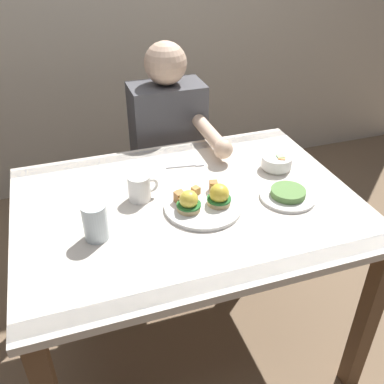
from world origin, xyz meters
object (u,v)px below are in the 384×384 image
coffee_mug (140,187)px  fruit_bowl (276,162)px  eggs_benedict_plate (203,202)px  water_glass_near (96,223)px  diner_person (171,147)px  dining_table (188,226)px  fork (188,165)px  side_plate (288,195)px

coffee_mug → fruit_bowl: bearing=4.0°
eggs_benedict_plate → water_glass_near: (-0.37, -0.04, 0.03)m
eggs_benedict_plate → diner_person: 0.67m
dining_table → coffee_mug: coffee_mug is taller
dining_table → fork: bearing=72.0°
dining_table → fork: (0.08, 0.25, 0.11)m
diner_person → water_glass_near: bearing=-122.4°
dining_table → water_glass_near: 0.38m
diner_person → dining_table: bearing=-100.3°
side_plate → diner_person: (-0.24, 0.69, -0.10)m
eggs_benedict_plate → fruit_bowl: (0.37, 0.17, 0.00)m
fork → diner_person: diner_person is taller
fruit_bowl → side_plate: bearing=-106.5°
fork → side_plate: size_ratio=0.78×
dining_table → eggs_benedict_plate: size_ratio=4.44×
water_glass_near → dining_table: bearing=15.8°
coffee_mug → diner_person: (0.26, 0.53, -0.14)m
side_plate → fruit_bowl: bearing=73.5°
fruit_bowl → side_plate: fruit_bowl is taller
eggs_benedict_plate → side_plate: 0.31m
eggs_benedict_plate → coffee_mug: size_ratio=2.42×
coffee_mug → water_glass_near: bearing=-136.7°
side_plate → fork: bearing=128.6°
coffee_mug → dining_table: bearing=-25.8°
dining_table → side_plate: (0.35, -0.09, 0.12)m
coffee_mug → diner_person: bearing=63.5°
eggs_benedict_plate → diner_person: size_ratio=0.24×
fork → water_glass_near: water_glass_near is taller
fork → side_plate: (0.27, -0.33, 0.01)m
diner_person → eggs_benedict_plate: bearing=-96.2°
coffee_mug → side_plate: (0.50, -0.16, -0.04)m
coffee_mug → water_glass_near: size_ratio=0.91×
fruit_bowl → side_plate: (-0.06, -0.20, -0.02)m
eggs_benedict_plate → water_glass_near: size_ratio=2.21×
fruit_bowl → water_glass_near: (-0.74, -0.21, 0.03)m
dining_table → water_glass_near: bearing=-164.2°
fruit_bowl → side_plate: size_ratio=0.60×
dining_table → side_plate: size_ratio=6.00×
fruit_bowl → diner_person: bearing=121.5°
eggs_benedict_plate → fruit_bowl: size_ratio=2.25×
coffee_mug → fork: bearing=36.2°
side_plate → water_glass_near: bearing=-179.6°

